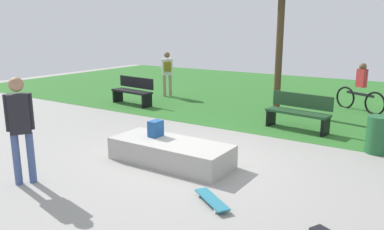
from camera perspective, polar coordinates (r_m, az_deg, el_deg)
The scene contains 11 objects.
ground_plane at distance 7.45m, azimuth 0.33°, elevation -6.86°, with size 28.00×28.00×0.00m, color gray.
grass_lawn at distance 14.78m, azimuth 17.77°, elevation 2.62°, with size 26.60×11.66×0.01m, color #2D6B28.
concrete_ledge at distance 7.26m, azimuth -3.26°, elevation -5.64°, with size 2.38×0.96×0.43m, color #A8A59E.
backpack_on_ledge at distance 7.50m, azimuth -5.52°, elevation -2.06°, with size 0.28×0.20×0.32m, color #1E4C8C.
skater_performing_trick at distance 6.68m, azimuth -24.59°, elevation -1.00°, with size 0.35×0.38×1.79m.
skateboard_by_ledge at distance 5.71m, azimuth 3.00°, elevation -12.67°, with size 0.78×0.61×0.08m.
park_bench_by_oak at distance 12.83m, azimuth -8.89°, elevation 3.72°, with size 1.65×0.66×0.91m.
park_bench_near_path at distance 9.89m, azimuth 15.87°, elevation 0.57°, with size 1.65×0.68×0.91m.
trash_bin at distance 8.66m, azimuth 26.37°, elevation -2.70°, with size 0.47×0.47×0.78m, color #1E592D.
pedestrian_with_backpack at distance 14.11m, azimuth -3.78°, elevation 6.80°, with size 0.44×0.45×1.66m.
cyclist_on_bicycle at distance 12.75m, azimuth 24.14°, elevation 3.36°, with size 1.60×0.97×1.52m.
Camera 1 is at (3.79, -5.89, 2.55)m, focal length 35.22 mm.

